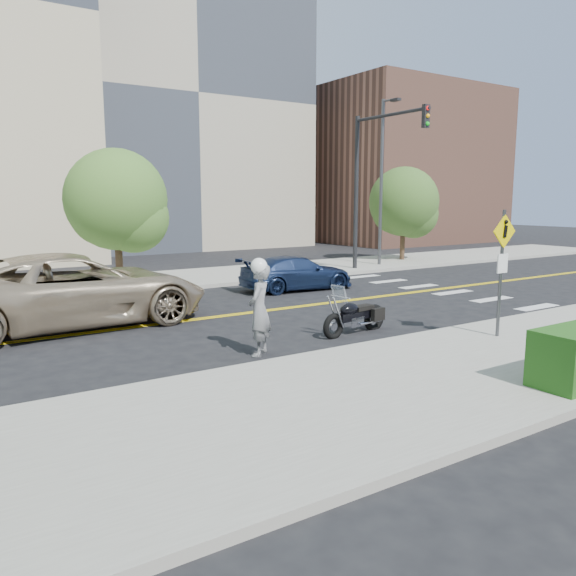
# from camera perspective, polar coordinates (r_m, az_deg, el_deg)

# --- Properties ---
(ground_plane) EXTENTS (120.00, 120.00, 0.00)m
(ground_plane) POSITION_cam_1_polar(r_m,az_deg,el_deg) (16.56, -6.73, -2.86)
(ground_plane) COLOR black
(ground_plane) RESTS_ON ground
(sidewalk_near) EXTENTS (60.00, 5.00, 0.15)m
(sidewalk_near) POSITION_cam_1_polar(r_m,az_deg,el_deg) (10.56, 11.87, -9.47)
(sidewalk_near) COLOR #9E9B91
(sidewalk_near) RESTS_ON ground_plane
(sidewalk_far) EXTENTS (60.00, 5.00, 0.15)m
(sidewalk_far) POSITION_cam_1_polar(r_m,az_deg,el_deg) (23.41, -14.90, 0.57)
(sidewalk_far) COLOR #9E9B91
(sidewalk_far) RESTS_ON ground_plane
(building_mid) EXTENTS (18.00, 14.00, 20.00)m
(building_mid) POSITION_cam_1_polar(r_m,az_deg,el_deg) (43.79, -12.97, 17.47)
(building_mid) COLOR #A39984
(building_mid) RESTS_ON ground_plane
(building_right) EXTENTS (14.00, 12.00, 12.00)m
(building_right) POSITION_cam_1_polar(r_m,az_deg,el_deg) (47.94, 11.06, 11.96)
(building_right) COLOR #8C5947
(building_right) RESTS_ON ground_plane
(lamp_post) EXTENTS (0.16, 0.16, 8.00)m
(lamp_post) POSITION_cam_1_polar(r_m,az_deg,el_deg) (28.46, 9.45, 10.42)
(lamp_post) COLOR #4C4C51
(lamp_post) RESTS_ON sidewalk_far
(traffic_light) EXTENTS (0.28, 4.50, 7.00)m
(traffic_light) POSITION_cam_1_polar(r_m,az_deg,el_deg) (26.08, 8.31, 11.73)
(traffic_light) COLOR black
(traffic_light) RESTS_ON sidewalk_far
(pedestrian_sign) EXTENTS (0.78, 0.08, 3.00)m
(pedestrian_sign) POSITION_cam_1_polar(r_m,az_deg,el_deg) (14.08, 20.91, 2.60)
(pedestrian_sign) COLOR #4C4C51
(pedestrian_sign) RESTS_ON sidewalk_near
(motorcyclist) EXTENTS (0.87, 0.86, 2.15)m
(motorcyclist) POSITION_cam_1_polar(r_m,az_deg,el_deg) (12.19, -2.93, -1.97)
(motorcyclist) COLOR #9E9DA1
(motorcyclist) RESTS_ON ground
(motorcycle) EXTENTS (2.22, 0.97, 1.31)m
(motorcycle) POSITION_cam_1_polar(r_m,az_deg,el_deg) (14.34, 6.86, -2.05)
(motorcycle) COLOR black
(motorcycle) RESTS_ON ground
(suv) EXTENTS (7.32, 3.72, 1.98)m
(suv) POSITION_cam_1_polar(r_m,az_deg,el_deg) (16.08, -20.93, -0.16)
(suv) COLOR tan
(suv) RESTS_ON ground
(parked_car_silver) EXTENTS (3.92, 1.95, 1.23)m
(parked_car_silver) POSITION_cam_1_polar(r_m,az_deg,el_deg) (18.42, -17.01, -0.04)
(parked_car_silver) COLOR #999CA0
(parked_car_silver) RESTS_ON ground
(parked_car_blue) EXTENTS (4.53, 2.13, 1.28)m
(parked_car_blue) POSITION_cam_1_polar(r_m,az_deg,el_deg) (21.15, 0.88, 1.54)
(parked_car_blue) COLOR navy
(parked_car_blue) RESTS_ON ground
(tree_far_a) EXTENTS (3.89, 3.89, 5.32)m
(tree_far_a) POSITION_cam_1_polar(r_m,az_deg,el_deg) (22.81, -17.06, 8.57)
(tree_far_a) COLOR #382619
(tree_far_a) RESTS_ON ground
(tree_far_b) EXTENTS (3.70, 3.70, 5.11)m
(tree_far_b) POSITION_cam_1_polar(r_m,az_deg,el_deg) (31.01, 11.68, 8.58)
(tree_far_b) COLOR #382619
(tree_far_b) RESTS_ON ground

